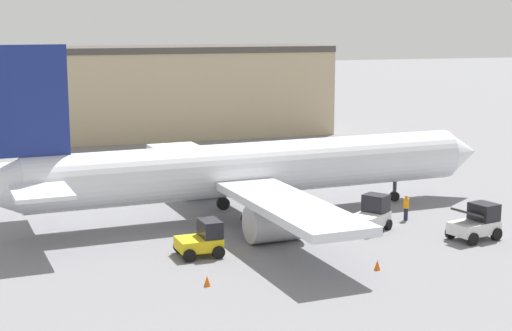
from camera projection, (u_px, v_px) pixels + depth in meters
ground_plane at (256, 215)px, 53.88m from camera, size 400.00×400.00×0.00m
terminal_building at (24, 95)px, 85.61m from camera, size 69.36×10.78×10.36m
airplane at (242, 170)px, 52.91m from camera, size 37.87×31.27×11.77m
ground_crew_worker at (406, 207)px, 52.32m from camera, size 0.38×0.38×1.74m
baggage_tug at (202, 239)px, 44.45m from camera, size 2.56×2.31×2.02m
belt_loader_truck at (477, 222)px, 47.80m from camera, size 3.28×2.67×2.16m
pushback_tug at (372, 215)px, 49.88m from camera, size 3.21×3.04×2.22m
safety_cone_near at (207, 281)px, 39.33m from camera, size 0.36×0.36×0.55m
safety_cone_far at (377, 265)px, 41.91m from camera, size 0.36×0.36×0.55m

